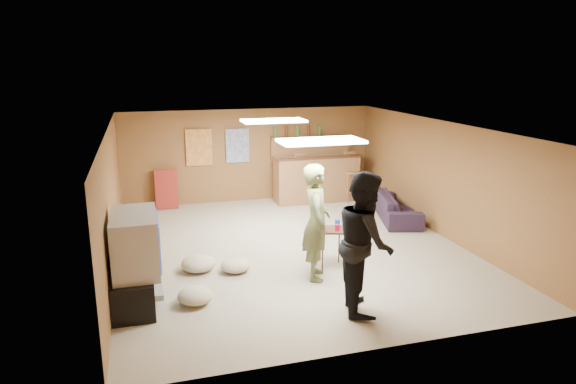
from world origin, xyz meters
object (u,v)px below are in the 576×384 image
object	(u,v)px
bar_counter	(316,179)
sofa	(397,207)
person_olive	(316,222)
person_black	(365,242)
tv_body	(135,242)
tray_table	(331,248)

from	to	relation	value
bar_counter	sofa	size ratio (longest dim) A/B	1.08
person_olive	person_black	xyz separation A→B (m)	(0.27, -1.16, 0.05)
tv_body	bar_counter	size ratio (longest dim) A/B	0.55
person_olive	sofa	world-z (taller)	person_olive
person_black	sofa	distance (m)	4.37
person_olive	tray_table	xyz separation A→B (m)	(0.37, 0.32, -0.57)
tv_body	person_olive	size ratio (longest dim) A/B	0.61
bar_counter	person_black	bearing A→B (deg)	-102.63
person_black	sofa	xyz separation A→B (m)	(2.41, 3.58, -0.69)
sofa	tray_table	size ratio (longest dim) A/B	2.81
person_olive	sofa	distance (m)	3.66
person_olive	tray_table	bearing A→B (deg)	-33.27
tv_body	bar_counter	distance (m)	6.09
tv_body	person_black	distance (m)	3.10
bar_counter	sofa	bearing A→B (deg)	-57.62
tv_body	tray_table	bearing A→B (deg)	8.97
bar_counter	person_olive	size ratio (longest dim) A/B	1.11
sofa	tray_table	distance (m)	3.12
person_olive	tray_table	world-z (taller)	person_olive
person_olive	person_black	distance (m)	1.19
person_olive	tv_body	bearing A→B (deg)	109.65
bar_counter	person_black	size ratio (longest dim) A/B	1.05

